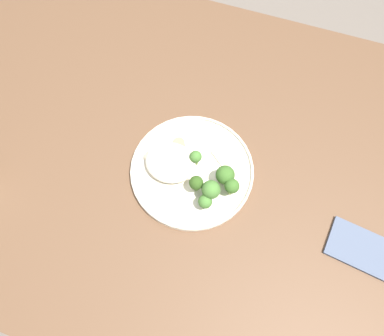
% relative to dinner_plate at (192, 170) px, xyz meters
% --- Properties ---
extents(ground, '(6.00, 6.00, 0.00)m').
position_rel_dinner_plate_xyz_m(ground, '(-0.05, 0.05, -0.75)').
color(ground, '#665B51').
extents(wooden_dining_table, '(1.40, 1.00, 0.74)m').
position_rel_dinner_plate_xyz_m(wooden_dining_table, '(-0.05, 0.05, -0.09)').
color(wooden_dining_table, brown).
rests_on(wooden_dining_table, ground).
extents(dinner_plate, '(0.29, 0.29, 0.02)m').
position_rel_dinner_plate_xyz_m(dinner_plate, '(0.00, 0.00, 0.00)').
color(dinner_plate, beige).
rests_on(dinner_plate, wooden_dining_table).
extents(noodle_bed, '(0.12, 0.10, 0.04)m').
position_rel_dinner_plate_xyz_m(noodle_bed, '(-0.05, -0.01, 0.02)').
color(noodle_bed, beige).
rests_on(noodle_bed, dinner_plate).
extents(seared_scallop_half_hidden, '(0.03, 0.03, 0.01)m').
position_rel_dinner_plate_xyz_m(seared_scallop_half_hidden, '(-0.05, 0.02, 0.01)').
color(seared_scallop_half_hidden, '#DBB77A').
rests_on(seared_scallop_half_hidden, dinner_plate).
extents(seared_scallop_tilted_round, '(0.03, 0.03, 0.01)m').
position_rel_dinner_plate_xyz_m(seared_scallop_tilted_round, '(-0.05, -0.03, 0.01)').
color(seared_scallop_tilted_round, beige).
rests_on(seared_scallop_tilted_round, dinner_plate).
extents(seared_scallop_rear_pale, '(0.03, 0.03, 0.02)m').
position_rel_dinner_plate_xyz_m(seared_scallop_rear_pale, '(-0.10, -0.01, 0.01)').
color(seared_scallop_rear_pale, beige).
rests_on(seared_scallop_rear_pale, dinner_plate).
extents(seared_scallop_on_noodles, '(0.03, 0.03, 0.02)m').
position_rel_dinner_plate_xyz_m(seared_scallop_on_noodles, '(-0.02, -0.03, 0.01)').
color(seared_scallop_on_noodles, '#DBB77A').
rests_on(seared_scallop_on_noodles, dinner_plate).
extents(seared_scallop_front_small, '(0.03, 0.03, 0.01)m').
position_rel_dinner_plate_xyz_m(seared_scallop_front_small, '(-0.04, -0.01, 0.01)').
color(seared_scallop_front_small, '#E5C689').
rests_on(seared_scallop_front_small, dinner_plate).
extents(seared_scallop_large_seared, '(0.03, 0.03, 0.01)m').
position_rel_dinner_plate_xyz_m(seared_scallop_large_seared, '(-0.05, 0.04, 0.01)').
color(seared_scallop_large_seared, '#E5C689').
rests_on(seared_scallop_large_seared, dinner_plate).
extents(broccoli_floret_beside_noodles, '(0.03, 0.03, 0.05)m').
position_rel_dinner_plate_xyz_m(broccoli_floret_beside_noodles, '(0.06, -0.07, 0.03)').
color(broccoli_floret_beside_noodles, '#89A356').
rests_on(broccoli_floret_beside_noodles, dinner_plate).
extents(broccoli_floret_split_head, '(0.03, 0.03, 0.06)m').
position_rel_dinner_plate_xyz_m(broccoli_floret_split_head, '(0.10, -0.02, 0.04)').
color(broccoli_floret_split_head, '#89A356').
rests_on(broccoli_floret_split_head, dinner_plate).
extents(broccoli_floret_center_pile, '(0.04, 0.04, 0.06)m').
position_rel_dinner_plate_xyz_m(broccoli_floret_center_pile, '(0.08, -0.00, 0.04)').
color(broccoli_floret_center_pile, '#89A356').
rests_on(broccoli_floret_center_pile, dinner_plate).
extents(broccoli_floret_tall_stalk, '(0.03, 0.03, 0.05)m').
position_rel_dinner_plate_xyz_m(broccoli_floret_tall_stalk, '(0.02, -0.04, 0.04)').
color(broccoli_floret_tall_stalk, '#7A994C').
rests_on(broccoli_floret_tall_stalk, dinner_plate).
extents(broccoli_floret_right_tilted, '(0.03, 0.03, 0.05)m').
position_rel_dinner_plate_xyz_m(broccoli_floret_right_tilted, '(0.00, 0.02, 0.03)').
color(broccoli_floret_right_tilted, '#7A994C').
rests_on(broccoli_floret_right_tilted, dinner_plate).
extents(broccoli_floret_front_edge, '(0.04, 0.04, 0.06)m').
position_rel_dinner_plate_xyz_m(broccoli_floret_front_edge, '(0.06, -0.05, 0.04)').
color(broccoli_floret_front_edge, '#7A994C').
rests_on(broccoli_floret_front_edge, dinner_plate).
extents(onion_sliver_long_sliver, '(0.01, 0.04, 0.00)m').
position_rel_dinner_plate_xyz_m(onion_sliver_long_sliver, '(0.08, -0.07, 0.01)').
color(onion_sliver_long_sliver, silver).
rests_on(onion_sliver_long_sliver, dinner_plate).
extents(onion_sliver_curled_piece, '(0.05, 0.04, 0.00)m').
position_rel_dinner_plate_xyz_m(onion_sliver_curled_piece, '(0.05, 0.04, 0.01)').
color(onion_sliver_curled_piece, silver).
rests_on(onion_sliver_curled_piece, dinner_plate).
extents(onion_sliver_pale_crescent, '(0.04, 0.04, 0.00)m').
position_rel_dinner_plate_xyz_m(onion_sliver_pale_crescent, '(0.06, -0.01, 0.01)').
color(onion_sliver_pale_crescent, silver).
rests_on(onion_sliver_pale_crescent, dinner_plate).
extents(folded_napkin, '(0.16, 0.11, 0.01)m').
position_rel_dinner_plate_xyz_m(folded_napkin, '(0.41, -0.05, -0.00)').
color(folded_napkin, '#4C566B').
rests_on(folded_napkin, wooden_dining_table).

